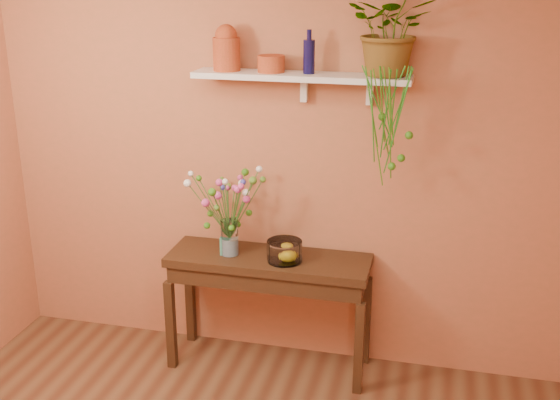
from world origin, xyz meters
The scene contains 13 objects.
room centered at (0.00, 0.00, 1.35)m, with size 4.04×4.04×2.70m.
sideboard centered at (-0.13, 1.77, 0.67)m, with size 1.29×0.42×0.79m.
wall_shelf centered at (0.06, 1.87, 1.92)m, with size 1.30×0.24×0.19m.
terracotta_jug centered at (-0.41, 1.87, 2.07)m, with size 0.20×0.20×0.28m.
terracotta_pot centered at (-0.13, 1.87, 1.99)m, with size 0.16×0.16×0.10m, color #B73A22.
blue_bottle centered at (0.10, 1.87, 2.04)m, with size 0.07×0.07×0.25m.
spider_plant centered at (0.57, 1.89, 2.20)m, with size 0.48×0.42×0.53m, color #357717.
plant_fronds centered at (0.60, 1.73, 1.68)m, with size 0.31×0.34×0.71m.
glass_vase centered at (-0.38, 1.75, 0.88)m, with size 0.11×0.11×0.23m.
bouquet centered at (-0.38, 1.74, 1.19)m, with size 0.52×0.39×0.45m.
glass_bowl centered at (-0.02, 1.73, 0.85)m, with size 0.22×0.22×0.13m.
lemon centered at (0.00, 1.74, 0.83)m, with size 0.08×0.08×0.08m, color gold.
carton centered at (-0.41, 1.74, 0.85)m, with size 0.06×0.05×0.12m, color teal.
Camera 1 is at (0.89, -2.12, 2.55)m, focal length 44.12 mm.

